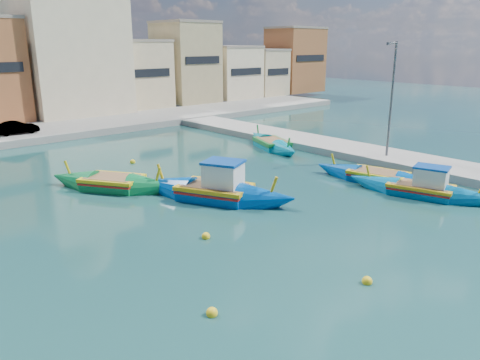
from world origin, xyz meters
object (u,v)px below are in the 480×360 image
quay_street_lamp (391,99)px  luzzu_blue_cabin (215,192)px  luzzu_cyan_mid (272,145)px  luzzu_turquoise_cabin (421,190)px  luzzu_blue_south (378,178)px  luzzu_green (113,184)px  church_block (66,38)px

quay_street_lamp → luzzu_blue_cabin: quay_street_lamp is taller
luzzu_cyan_mid → luzzu_turquoise_cabin: bearing=-100.7°
quay_street_lamp → luzzu_cyan_mid: bearing=106.1°
quay_street_lamp → luzzu_turquoise_cabin: 8.27m
luzzu_blue_south → luzzu_blue_cabin: bearing=156.6°
luzzu_blue_south → quay_street_lamp: bearing=26.2°
quay_street_lamp → luzzu_turquoise_cabin: bearing=-134.1°
quay_street_lamp → luzzu_turquoise_cabin: size_ratio=0.97×
luzzu_blue_south → luzzu_green: bearing=143.1°
quay_street_lamp → luzzu_green: size_ratio=1.03×
quay_street_lamp → luzzu_blue_south: 6.46m
luzzu_blue_cabin → luzzu_cyan_mid: bearing=31.1°
quay_street_lamp → luzzu_blue_cabin: bearing=172.7°
luzzu_turquoise_cabin → luzzu_green: luzzu_turquoise_cabin is taller
luzzu_blue_south → luzzu_turquoise_cabin: bearing=-100.3°
luzzu_turquoise_cabin → luzzu_cyan_mid: 13.91m
luzzu_blue_cabin → luzzu_blue_south: size_ratio=1.10×
luzzu_cyan_mid → luzzu_blue_south: bearing=-100.8°
luzzu_turquoise_cabin → luzzu_blue_cabin: 11.04m
luzzu_turquoise_cabin → quay_street_lamp: bearing=45.9°
luzzu_green → luzzu_blue_south: 15.36m
luzzu_green → luzzu_cyan_mid: bearing=5.8°
luzzu_turquoise_cabin → church_block: bearing=93.5°
luzzu_turquoise_cabin → luzzu_green: bearing=133.9°
luzzu_cyan_mid → quay_street_lamp: bearing=-73.9°
luzzu_turquoise_cabin → luzzu_green: (-11.74, 12.21, -0.05)m
luzzu_turquoise_cabin → luzzu_blue_south: luzzu_turquoise_cabin is taller
luzzu_blue_cabin → luzzu_cyan_mid: (11.17, 6.73, -0.14)m
quay_street_lamp → luzzu_green: quay_street_lamp is taller
quay_street_lamp → luzzu_turquoise_cabin: (-5.02, -5.19, -4.02)m
luzzu_blue_cabin → luzzu_green: bearing=120.8°
church_block → luzzu_turquoise_cabin: (2.42, -39.19, -8.09)m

